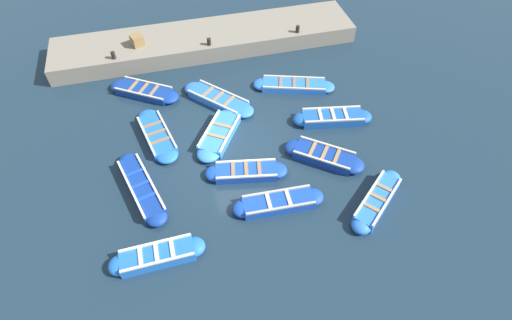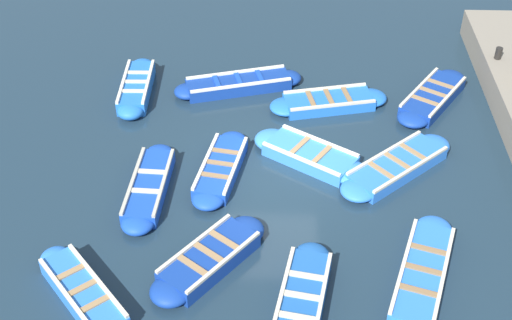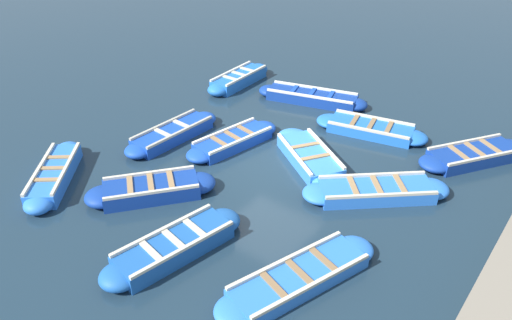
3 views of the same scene
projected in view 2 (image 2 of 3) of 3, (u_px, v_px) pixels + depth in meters
ground_plane at (274, 175)px, 18.06m from camera, size 120.00×120.00×0.00m
boat_outer_left at (149, 187)px, 17.42m from camera, size 0.96×3.41×0.41m
boat_inner_gap at (432, 97)px, 20.55m from camera, size 2.63×3.37×0.41m
boat_outer_right at (221, 169)px, 18.00m from camera, size 1.37×3.28×0.39m
boat_broadside at (329, 102)px, 20.40m from camera, size 3.55×1.63×0.37m
boat_far_corner at (137, 88)px, 20.91m from camera, size 0.86×3.18×0.47m
boat_near_quay at (301, 302)px, 14.53m from camera, size 1.44×3.54×0.46m
boat_drifting at (310, 156)px, 18.41m from camera, size 3.30×2.61×0.41m
boat_tucked at (397, 167)px, 18.06m from camera, size 3.37×3.16×0.39m
boat_stern_in at (84, 294)px, 14.70m from camera, size 2.65×2.97×0.46m
boat_mid_row at (238, 84)px, 21.09m from camera, size 3.91×1.80×0.42m
boat_alongside at (209, 259)px, 15.49m from camera, size 2.70×3.11×0.45m
boat_centre at (422, 274)px, 15.20m from camera, size 2.01×3.92×0.36m
bollard_mid_south at (499, 53)px, 20.86m from camera, size 0.20×0.20×0.35m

